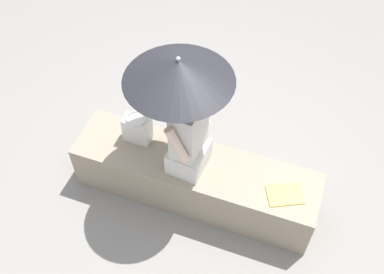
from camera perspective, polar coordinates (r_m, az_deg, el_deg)
name	(u,v)px	position (r m, az deg, el deg)	size (l,w,h in m)	color
ground_plane	(195,194)	(4.23, 0.35, -7.09)	(14.00, 14.00, 0.00)	gray
stone_bench	(195,179)	(4.03, 0.36, -5.27)	(2.13, 0.53, 0.48)	gray
person_seated	(189,135)	(3.52, -0.41, 0.30)	(0.31, 0.48, 0.90)	beige
parasol	(179,71)	(3.17, -1.68, 8.31)	(0.81, 0.81, 1.09)	#B7B7BC
handbag_black	(137,129)	(3.93, -6.85, 1.03)	(0.23, 0.17, 0.27)	silver
magazine	(285,194)	(3.73, 11.55, -7.06)	(0.28, 0.20, 0.01)	#EAE04C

